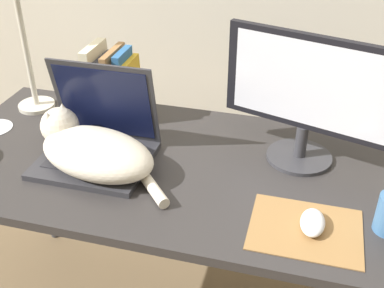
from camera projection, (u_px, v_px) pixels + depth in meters
desk at (172, 182)px, 1.49m from camera, size 1.45×0.71×0.73m
laptop at (98, 142)px, 1.45m from camera, size 0.33×0.28×0.29m
cat at (92, 149)px, 1.40m from camera, size 0.46×0.30×0.15m
external_monitor at (308, 95)px, 1.36m from camera, size 0.49×0.20×0.39m
mousepad at (305, 229)px, 1.20m from camera, size 0.28×0.22×0.00m
computer_mouse at (313, 222)px, 1.20m from camera, size 0.06×0.11×0.03m
book_row at (113, 84)px, 1.65m from camera, size 0.16×0.17×0.25m
desk_lamp at (24, 18)px, 1.55m from camera, size 0.17×0.17×0.50m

